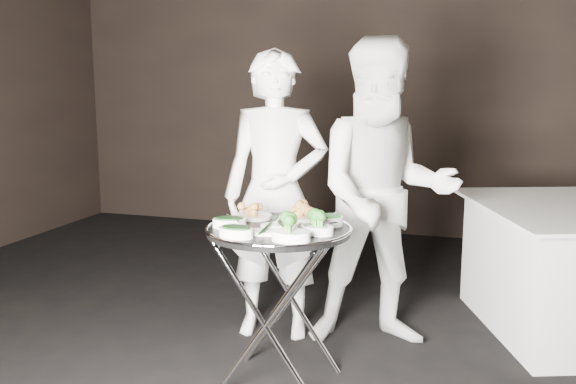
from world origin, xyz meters
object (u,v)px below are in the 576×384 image
(serving_tray, at_px, (279,230))
(waiter_right, at_px, (384,195))
(tray_stand, at_px, (279,300))
(waiter_left, at_px, (275,195))

(serving_tray, bearing_deg, waiter_right, 59.70)
(tray_stand, distance_m, serving_tray, 0.35)
(waiter_left, distance_m, waiter_right, 0.63)
(waiter_left, bearing_deg, tray_stand, -79.35)
(tray_stand, relative_size, waiter_left, 0.47)
(tray_stand, xyz_separation_m, waiter_left, (-0.23, 0.64, 0.40))
(tray_stand, distance_m, waiter_left, 0.79)
(tray_stand, relative_size, waiter_right, 0.45)
(tray_stand, height_order, serving_tray, serving_tray)
(tray_stand, xyz_separation_m, waiter_right, (0.40, 0.68, 0.43))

